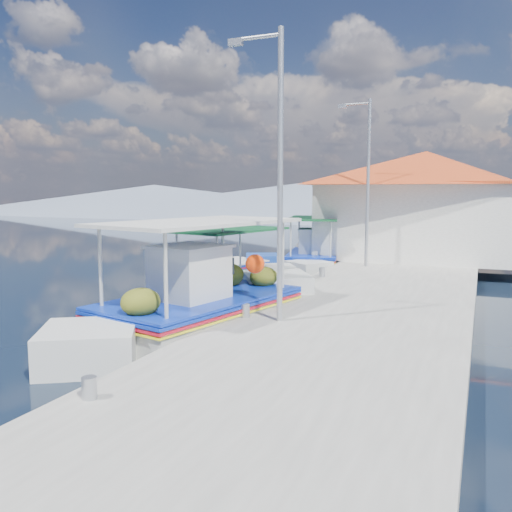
% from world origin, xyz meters
% --- Properties ---
extents(ground, '(160.00, 160.00, 0.00)m').
position_xyz_m(ground, '(0.00, 0.00, 0.00)').
color(ground, black).
rests_on(ground, ground).
extents(quay, '(5.00, 44.00, 0.50)m').
position_xyz_m(quay, '(5.90, 6.00, 0.25)').
color(quay, '#A9A69E').
rests_on(quay, ground).
extents(bollards, '(0.20, 17.20, 0.30)m').
position_xyz_m(bollards, '(3.80, 5.25, 0.65)').
color(bollards, '#A5A8AD').
rests_on(bollards, quay).
extents(main_caique, '(3.76, 8.45, 2.85)m').
position_xyz_m(main_caique, '(2.52, 2.32, 0.55)').
color(main_caique, silver).
rests_on(main_caique, ground).
extents(caique_green_canopy, '(2.83, 6.22, 2.39)m').
position_xyz_m(caique_green_canopy, '(1.67, 5.64, 0.36)').
color(caique_green_canopy, silver).
rests_on(caique_green_canopy, ground).
extents(caique_blue_hull, '(3.08, 5.50, 1.05)m').
position_xyz_m(caique_blue_hull, '(-0.14, 8.60, 0.28)').
color(caique_blue_hull, '#1A42A0').
rests_on(caique_blue_hull, ground).
extents(caique_far, '(2.97, 6.67, 2.39)m').
position_xyz_m(caique_far, '(1.99, 13.02, 0.44)').
color(caique_far, silver).
rests_on(caique_far, ground).
extents(harbor_building, '(10.49, 10.49, 4.40)m').
position_xyz_m(harbor_building, '(6.20, 15.00, 2.78)').
color(harbor_building, white).
rests_on(harbor_building, quay).
extents(lamp_post_near, '(1.21, 0.14, 6.00)m').
position_xyz_m(lamp_post_near, '(4.51, 2.00, 3.85)').
color(lamp_post_near, '#A5A8AD').
rests_on(lamp_post_near, quay).
extents(lamp_post_far, '(1.21, 0.14, 6.00)m').
position_xyz_m(lamp_post_far, '(4.51, 11.00, 3.85)').
color(lamp_post_far, '#A5A8AD').
rests_on(lamp_post_far, quay).
extents(mountain_ridge, '(171.40, 96.00, 5.50)m').
position_xyz_m(mountain_ridge, '(6.54, 56.00, 2.04)').
color(mountain_ridge, slate).
rests_on(mountain_ridge, ground).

